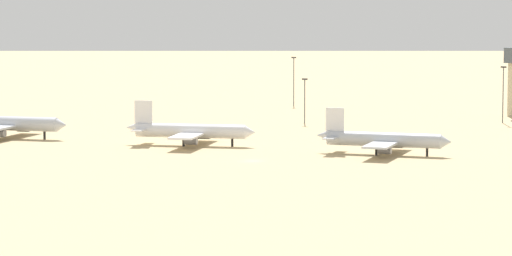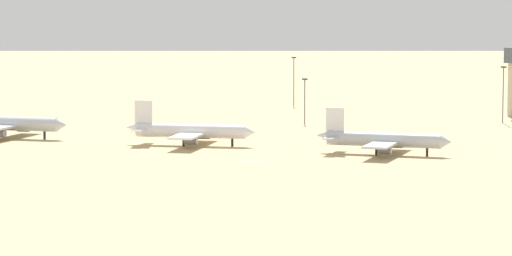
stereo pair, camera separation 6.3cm
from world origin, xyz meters
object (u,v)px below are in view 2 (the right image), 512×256
(parked_jet_red_1, at_px, (4,123))
(parked_jet_white_3, at_px, (382,140))
(light_pole_west, at_px, (503,91))
(light_pole_mid, at_px, (305,97))
(light_pole_east, at_px, (294,78))
(parked_jet_white_2, at_px, (189,131))

(parked_jet_red_1, relative_size, parked_jet_white_3, 1.10)
(parked_jet_red_1, relative_size, light_pole_west, 2.14)
(parked_jet_white_3, distance_m, light_pole_west, 97.56)
(parked_jet_red_1, distance_m, light_pole_mid, 99.16)
(parked_jet_red_1, distance_m, light_pole_east, 144.78)
(parked_jet_red_1, height_order, parked_jet_white_3, parked_jet_red_1)
(parked_jet_white_3, bearing_deg, light_pole_east, 115.33)
(parked_jet_white_3, xyz_separation_m, light_pole_east, (-79.24, 134.73, 6.54))
(light_pole_east, bearing_deg, parked_jet_white_2, -79.89)
(light_pole_west, bearing_deg, parked_jet_white_2, -123.13)
(light_pole_west, height_order, light_pole_mid, light_pole_west)
(parked_jet_white_2, height_order, light_pole_east, light_pole_east)
(parked_jet_white_2, distance_m, light_pole_mid, 71.85)
(parked_jet_white_3, relative_size, light_pole_west, 1.95)
(parked_jet_white_3, bearing_deg, light_pole_west, 79.46)
(parked_jet_white_2, relative_size, light_pole_west, 1.99)
(parked_jet_white_3, distance_m, light_pole_mid, 85.79)
(parked_jet_white_2, height_order, light_pole_west, light_pole_west)
(parked_jet_red_1, bearing_deg, light_pole_mid, 42.49)
(light_pole_west, distance_m, light_pole_mid, 64.33)
(parked_jet_white_2, bearing_deg, light_pole_east, 88.35)
(parked_jet_red_1, relative_size, light_pole_mid, 2.70)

